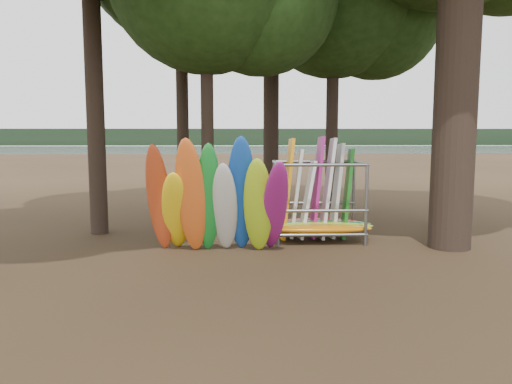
{
  "coord_description": "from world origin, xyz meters",
  "views": [
    {
      "loc": [
        -0.91,
        -12.02,
        3.01
      ],
      "look_at": [
        -0.44,
        1.5,
        1.4
      ],
      "focal_mm": 35.0,
      "sensor_mm": 36.0,
      "label": 1
    }
  ],
  "objects": [
    {
      "name": "lake",
      "position": [
        0.0,
        60.0,
        0.0
      ],
      "size": [
        160.0,
        160.0,
        0.0
      ],
      "primitive_type": "plane",
      "color": "gray",
      "rests_on": "ground"
    },
    {
      "name": "ground",
      "position": [
        0.0,
        0.0,
        0.0
      ],
      "size": [
        120.0,
        120.0,
        0.0
      ],
      "primitive_type": "plane",
      "color": "#47331E",
      "rests_on": "ground"
    },
    {
      "name": "kayak_row",
      "position": [
        -1.42,
        0.23,
        1.29
      ],
      "size": [
        3.62,
        2.09,
        3.09
      ],
      "color": "#B93F1D",
      "rests_on": "ground"
    },
    {
      "name": "storage_rack",
      "position": [
        1.31,
        1.74,
        1.03
      ],
      "size": [
        3.14,
        1.56,
        2.92
      ],
      "color": "slate",
      "rests_on": "ground"
    },
    {
      "name": "far_shore",
      "position": [
        0.0,
        110.0,
        2.0
      ],
      "size": [
        160.0,
        4.0,
        4.0
      ],
      "primitive_type": "cube",
      "color": "black",
      "rests_on": "ground"
    }
  ]
}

